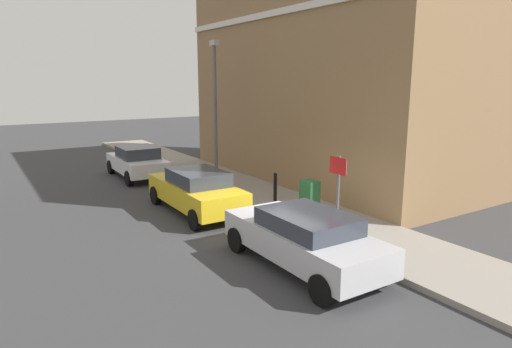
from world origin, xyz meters
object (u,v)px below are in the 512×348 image
at_px(car_silver, 304,237).
at_px(bollard_near_cabinet, 275,186).
at_px(car_yellow, 196,190).
at_px(utility_cabinet, 310,200).
at_px(lamppost, 215,106).
at_px(street_sign, 338,186).
at_px(car_white, 137,162).

distance_m(car_silver, bollard_near_cabinet, 5.27).
bearing_deg(car_yellow, bollard_near_cabinet, -105.47).
xyz_separation_m(utility_cabinet, lamppost, (-0.14, 5.93, 2.62)).
height_order(car_yellow, street_sign, street_sign).
height_order(utility_cabinet, lamppost, lamppost).
relative_size(car_silver, car_yellow, 0.99).
bearing_deg(utility_cabinet, street_sign, -111.76).
bearing_deg(bollard_near_cabinet, car_yellow, 163.91).
height_order(utility_cabinet, street_sign, street_sign).
relative_size(car_white, street_sign, 1.78).
distance_m(car_yellow, car_white, 6.42).
bearing_deg(lamppost, street_sign, -95.02).
relative_size(car_yellow, car_white, 1.10).
bearing_deg(bollard_near_cabinet, car_silver, -117.78).
bearing_deg(street_sign, utility_cabinet, 68.24).
bearing_deg(utility_cabinet, bollard_near_cabinet, 87.13).
xyz_separation_m(car_silver, car_yellow, (-0.20, 5.43, 0.03)).
distance_m(utility_cabinet, street_sign, 2.50).
bearing_deg(utility_cabinet, car_silver, -131.46).
height_order(car_silver, utility_cabinet, car_silver).
distance_m(car_white, street_sign, 11.47).
bearing_deg(car_silver, car_white, 0.62).
bearing_deg(car_silver, car_yellow, 2.29).
height_order(car_silver, street_sign, street_sign).
distance_m(utility_cabinet, lamppost, 6.49).
distance_m(street_sign, lamppost, 8.27).
relative_size(car_silver, utility_cabinet, 3.84).
bearing_deg(car_yellow, car_white, -0.34).
height_order(car_white, bollard_near_cabinet, car_white).
bearing_deg(car_silver, bollard_near_cabinet, -27.60).
bearing_deg(bollard_near_cabinet, utility_cabinet, -92.87).
relative_size(car_silver, car_white, 1.08).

